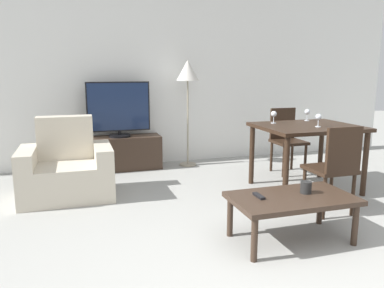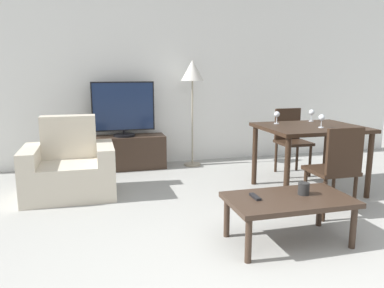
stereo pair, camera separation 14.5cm
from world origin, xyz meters
TOP-DOWN VIEW (x-y plane):
  - wall_back at (0.00, 3.90)m, footprint 7.73×0.06m
  - armchair at (-1.40, 2.63)m, footprint 0.96×0.72m
  - tv_stand at (-0.71, 3.64)m, footprint 1.13×0.39m
  - tv at (-0.71, 3.63)m, footprint 0.86×0.30m
  - coffee_table at (0.36, 0.93)m, footprint 0.99×0.56m
  - dining_table at (1.25, 2.07)m, footprint 1.11×0.91m
  - dining_chair_near at (1.05, 1.32)m, footprint 0.40×0.40m
  - dining_chair_far at (1.44, 2.83)m, footprint 0.40×0.40m
  - floor_lamp at (0.27, 3.57)m, footprint 0.32×0.32m
  - remote_primary at (0.09, 0.98)m, footprint 0.04×0.15m
  - cup_white_near at (0.50, 0.96)m, footprint 0.09×0.09m
  - wine_glass_left at (0.96, 2.33)m, footprint 0.07×0.07m
  - wine_glass_center at (1.47, 2.41)m, footprint 0.07×0.07m
  - wine_glass_right at (1.28, 1.92)m, footprint 0.07×0.07m

SIDE VIEW (x-z plane):
  - tv_stand at x=-0.71m, z-range 0.00..0.47m
  - armchair at x=-1.40m, z-range -0.14..0.73m
  - coffee_table at x=0.36m, z-range 0.14..0.53m
  - remote_primary at x=0.09m, z-range 0.38..0.40m
  - cup_white_near at x=0.50m, z-range 0.38..0.48m
  - dining_chair_near at x=1.05m, z-range 0.05..0.93m
  - dining_chair_far at x=1.44m, z-range 0.05..0.93m
  - dining_table at x=1.25m, z-range 0.28..1.04m
  - tv at x=-0.71m, z-range 0.47..1.23m
  - wine_glass_left at x=0.96m, z-range 0.79..0.94m
  - wine_glass_center at x=1.47m, z-range 0.79..0.94m
  - wine_glass_right at x=1.28m, z-range 0.79..0.94m
  - floor_lamp at x=0.27m, z-range 0.54..2.06m
  - wall_back at x=0.00m, z-range 0.00..2.70m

